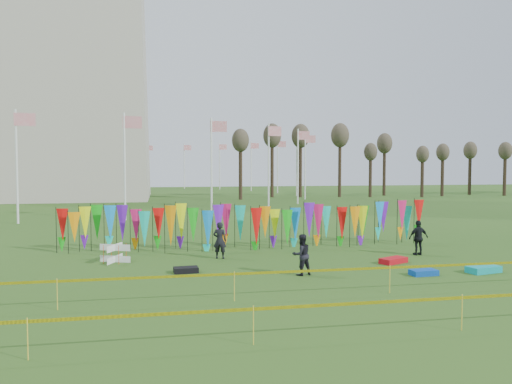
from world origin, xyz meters
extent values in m
plane|color=#264C15|center=(0.00, 0.00, 0.00)|extent=(160.00, 160.00, 0.00)
cylinder|color=silver|center=(14.00, 48.00, 4.00)|extent=(0.16, 0.16, 8.00)
plane|color=#B61324|center=(14.60, 48.00, 7.30)|extent=(1.40, 0.00, 1.40)
cylinder|color=silver|center=(13.05, 55.25, 4.00)|extent=(0.16, 0.16, 8.00)
plane|color=#B61324|center=(13.65, 55.25, 7.30)|extent=(1.40, 0.00, 1.40)
cylinder|color=silver|center=(10.25, 62.00, 4.00)|extent=(0.16, 0.16, 8.00)
plane|color=#B61324|center=(10.85, 62.00, 7.30)|extent=(1.40, 0.00, 1.40)
cylinder|color=silver|center=(5.80, 67.80, 4.00)|extent=(0.16, 0.16, 8.00)
plane|color=#B61324|center=(6.40, 67.80, 7.30)|extent=(1.40, 0.00, 1.40)
cylinder|color=silver|center=(0.00, 72.25, 4.00)|extent=(0.16, 0.16, 8.00)
plane|color=#B61324|center=(0.60, 72.25, 7.30)|extent=(1.40, 0.00, 1.40)
cylinder|color=silver|center=(-6.75, 75.05, 4.00)|extent=(0.16, 0.16, 8.00)
plane|color=#B61324|center=(-6.15, 75.05, 7.30)|extent=(1.40, 0.00, 1.40)
cylinder|color=silver|center=(-14.00, 76.00, 4.00)|extent=(0.16, 0.16, 8.00)
plane|color=#B61324|center=(-13.40, 76.00, 7.30)|extent=(1.40, 0.00, 1.40)
cylinder|color=silver|center=(-21.25, 75.05, 4.00)|extent=(0.16, 0.16, 8.00)
plane|color=#B61324|center=(-20.65, 75.05, 7.30)|extent=(1.40, 0.00, 1.40)
cylinder|color=silver|center=(-28.00, 72.25, 4.00)|extent=(0.16, 0.16, 8.00)
plane|color=#B61324|center=(-27.40, 72.25, 7.30)|extent=(1.40, 0.00, 1.40)
cylinder|color=silver|center=(-14.00, 20.00, 4.00)|extent=(0.16, 0.16, 8.00)
plane|color=#B61324|center=(-13.40, 20.00, 7.30)|extent=(1.40, 0.00, 1.40)
cylinder|color=silver|center=(-6.75, 20.95, 4.00)|extent=(0.16, 0.16, 8.00)
plane|color=#B61324|center=(-6.15, 20.95, 7.30)|extent=(1.40, 0.00, 1.40)
cylinder|color=silver|center=(0.00, 23.75, 4.00)|extent=(0.16, 0.16, 8.00)
plane|color=#B61324|center=(0.60, 23.75, 7.30)|extent=(1.40, 0.00, 1.40)
cylinder|color=silver|center=(5.80, 28.20, 4.00)|extent=(0.16, 0.16, 8.00)
plane|color=#B61324|center=(6.40, 28.20, 7.30)|extent=(1.40, 0.00, 1.40)
cylinder|color=silver|center=(10.25, 34.00, 4.00)|extent=(0.16, 0.16, 8.00)
plane|color=#B61324|center=(10.85, 34.00, 7.30)|extent=(1.40, 0.00, 1.40)
cylinder|color=silver|center=(13.05, 40.75, 4.00)|extent=(0.16, 0.16, 8.00)
plane|color=#B61324|center=(13.65, 40.75, 7.30)|extent=(1.40, 0.00, 1.40)
cylinder|color=black|center=(-9.00, 6.71, 1.07)|extent=(0.03, 0.03, 2.14)
cone|color=red|center=(-8.72, 6.71, 1.26)|extent=(0.64, 0.64, 1.60)
cylinder|color=black|center=(-8.44, 6.71, 1.07)|extent=(0.03, 0.03, 2.14)
cone|color=orange|center=(-8.16, 6.71, 1.26)|extent=(0.64, 0.64, 1.60)
cylinder|color=black|center=(-7.88, 6.71, 1.07)|extent=(0.03, 0.03, 2.14)
cone|color=#E4F70C|center=(-7.59, 6.71, 1.26)|extent=(0.64, 0.64, 1.60)
cylinder|color=black|center=(-7.31, 6.71, 1.07)|extent=(0.03, 0.03, 2.14)
cone|color=#14B116|center=(-7.03, 6.71, 1.26)|extent=(0.64, 0.64, 1.60)
cylinder|color=black|center=(-6.75, 6.71, 1.07)|extent=(0.03, 0.03, 2.14)
cone|color=#0E89EE|center=(-6.47, 6.71, 1.26)|extent=(0.64, 0.64, 1.60)
cylinder|color=black|center=(-6.19, 6.71, 1.07)|extent=(0.03, 0.03, 2.14)
cone|color=#6B16C5|center=(-5.91, 6.71, 1.26)|extent=(0.64, 0.64, 1.60)
cylinder|color=black|center=(-5.62, 6.71, 1.07)|extent=(0.03, 0.03, 2.14)
cone|color=#D3175E|center=(-5.34, 6.71, 1.26)|extent=(0.64, 0.64, 1.60)
cylinder|color=black|center=(-5.06, 6.71, 1.07)|extent=(0.03, 0.03, 2.14)
cone|color=#0DC9AE|center=(-4.78, 6.71, 1.26)|extent=(0.64, 0.64, 1.60)
cylinder|color=black|center=(-4.50, 6.71, 1.07)|extent=(0.03, 0.03, 2.14)
cone|color=red|center=(-4.22, 6.71, 1.26)|extent=(0.64, 0.64, 1.60)
cylinder|color=black|center=(-3.94, 6.71, 1.07)|extent=(0.03, 0.03, 2.14)
cone|color=orange|center=(-3.66, 6.71, 1.26)|extent=(0.64, 0.64, 1.60)
cylinder|color=black|center=(-3.38, 6.71, 1.07)|extent=(0.03, 0.03, 2.14)
cone|color=#E4F70C|center=(-3.09, 6.71, 1.26)|extent=(0.64, 0.64, 1.60)
cylinder|color=black|center=(-2.81, 6.71, 1.07)|extent=(0.03, 0.03, 2.14)
cone|color=#14B116|center=(-2.53, 6.71, 1.26)|extent=(0.64, 0.64, 1.60)
cylinder|color=black|center=(-2.25, 6.71, 1.07)|extent=(0.03, 0.03, 2.14)
cone|color=#0E89EE|center=(-1.97, 6.71, 1.26)|extent=(0.64, 0.64, 1.60)
cylinder|color=black|center=(-1.69, 6.71, 1.07)|extent=(0.03, 0.03, 2.14)
cone|color=#6B16C5|center=(-1.41, 6.71, 1.26)|extent=(0.64, 0.64, 1.60)
cylinder|color=black|center=(-1.12, 6.71, 1.07)|extent=(0.03, 0.03, 2.14)
cone|color=#D3175E|center=(-0.84, 6.71, 1.26)|extent=(0.64, 0.64, 1.60)
cylinder|color=black|center=(-0.56, 6.71, 1.07)|extent=(0.03, 0.03, 2.14)
cone|color=#0DC9AE|center=(-0.28, 6.71, 1.26)|extent=(0.64, 0.64, 1.60)
cylinder|color=black|center=(0.00, 6.71, 1.07)|extent=(0.03, 0.03, 2.14)
cone|color=red|center=(0.28, 6.71, 1.26)|extent=(0.64, 0.64, 1.60)
cylinder|color=black|center=(0.56, 6.71, 1.07)|extent=(0.03, 0.03, 2.14)
cone|color=orange|center=(0.84, 6.71, 1.26)|extent=(0.64, 0.64, 1.60)
cylinder|color=black|center=(1.12, 6.71, 1.07)|extent=(0.03, 0.03, 2.14)
cone|color=#E4F70C|center=(1.41, 6.71, 1.26)|extent=(0.64, 0.64, 1.60)
cylinder|color=black|center=(1.69, 6.71, 1.07)|extent=(0.03, 0.03, 2.14)
cone|color=#14B116|center=(1.97, 6.71, 1.26)|extent=(0.64, 0.64, 1.60)
cylinder|color=black|center=(2.25, 6.71, 1.07)|extent=(0.03, 0.03, 2.14)
cone|color=#0E89EE|center=(2.53, 6.71, 1.26)|extent=(0.64, 0.64, 1.60)
cylinder|color=black|center=(2.81, 6.71, 1.07)|extent=(0.03, 0.03, 2.14)
cone|color=#6B16C5|center=(3.09, 6.71, 1.26)|extent=(0.64, 0.64, 1.60)
cylinder|color=black|center=(3.38, 6.71, 1.07)|extent=(0.03, 0.03, 2.14)
cone|color=#D3175E|center=(3.66, 6.71, 1.26)|extent=(0.64, 0.64, 1.60)
cylinder|color=black|center=(3.94, 6.71, 1.07)|extent=(0.03, 0.03, 2.14)
cone|color=#0DC9AE|center=(4.22, 6.71, 1.26)|extent=(0.64, 0.64, 1.60)
cylinder|color=black|center=(4.50, 6.71, 1.07)|extent=(0.03, 0.03, 2.14)
cone|color=red|center=(4.78, 6.71, 1.26)|extent=(0.64, 0.64, 1.60)
cylinder|color=black|center=(5.06, 6.71, 1.07)|extent=(0.03, 0.03, 2.14)
cone|color=orange|center=(5.34, 6.71, 1.26)|extent=(0.64, 0.64, 1.60)
cylinder|color=black|center=(5.62, 6.71, 1.07)|extent=(0.03, 0.03, 2.14)
cone|color=#E4F70C|center=(5.91, 6.71, 1.26)|extent=(0.64, 0.64, 1.60)
cylinder|color=black|center=(6.19, 6.71, 1.07)|extent=(0.03, 0.03, 2.14)
cone|color=#14B116|center=(6.47, 6.71, 1.26)|extent=(0.64, 0.64, 1.60)
cylinder|color=black|center=(6.75, 6.71, 1.07)|extent=(0.03, 0.03, 2.14)
cone|color=#0E89EE|center=(7.03, 6.71, 1.26)|extent=(0.64, 0.64, 1.60)
cylinder|color=black|center=(7.31, 6.71, 1.07)|extent=(0.03, 0.03, 2.14)
cone|color=#6B16C5|center=(7.59, 6.71, 1.26)|extent=(0.64, 0.64, 1.60)
cylinder|color=black|center=(7.88, 6.71, 1.07)|extent=(0.03, 0.03, 2.14)
cone|color=#D3175E|center=(8.15, 6.71, 1.26)|extent=(0.64, 0.64, 1.60)
cylinder|color=black|center=(8.44, 6.71, 1.07)|extent=(0.03, 0.03, 2.14)
cone|color=#0DC9AE|center=(8.72, 6.71, 1.26)|extent=(0.64, 0.64, 1.60)
cylinder|color=black|center=(9.00, 6.71, 1.07)|extent=(0.03, 0.03, 2.14)
cone|color=red|center=(9.28, 6.71, 1.26)|extent=(0.64, 0.64, 1.60)
cube|color=#EBE204|center=(0.00, -2.72, 0.82)|extent=(26.00, 0.01, 0.08)
cylinder|color=yellow|center=(-7.00, -2.72, 0.45)|extent=(0.02, 0.02, 0.90)
cylinder|color=yellow|center=(-2.00, -2.72, 0.45)|extent=(0.02, 0.02, 0.90)
cylinder|color=yellow|center=(3.00, -2.72, 0.45)|extent=(0.02, 0.02, 0.90)
cube|color=#EBE204|center=(0.00, -6.43, 0.82)|extent=(26.00, 0.01, 0.08)
cylinder|color=yellow|center=(-7.00, -6.43, 0.45)|extent=(0.02, 0.02, 0.90)
cylinder|color=yellow|center=(-2.00, -6.43, 0.45)|extent=(0.02, 0.02, 0.90)
cylinder|color=yellow|center=(3.00, -6.43, 0.45)|extent=(0.02, 0.02, 0.90)
cylinder|color=#382B1C|center=(6.00, 44.00, 3.20)|extent=(0.44, 0.44, 6.40)
ellipsoid|color=#473E2F|center=(6.00, 44.00, 6.56)|extent=(1.92, 1.92, 2.56)
cylinder|color=#382B1C|center=(10.00, 44.00, 3.20)|extent=(0.44, 0.44, 6.40)
ellipsoid|color=#473E2F|center=(10.00, 44.00, 6.56)|extent=(1.92, 1.92, 2.56)
cylinder|color=#382B1C|center=(14.00, 44.00, 3.20)|extent=(0.44, 0.44, 6.40)
ellipsoid|color=#473E2F|center=(14.00, 44.00, 6.56)|extent=(1.92, 1.92, 2.56)
cylinder|color=#382B1C|center=(18.00, 44.00, 3.20)|extent=(0.44, 0.44, 6.40)
ellipsoid|color=#473E2F|center=(18.00, 44.00, 6.56)|extent=(1.92, 1.92, 2.56)
cylinder|color=#382B1C|center=(22.00, 44.00, 3.20)|extent=(0.44, 0.44, 6.40)
ellipsoid|color=#473E2F|center=(22.00, 44.00, 6.56)|extent=(1.92, 1.92, 2.56)
cylinder|color=#382B1C|center=(26.00, 44.00, 3.20)|extent=(0.44, 0.44, 6.40)
ellipsoid|color=#473E2F|center=(26.00, 44.00, 6.56)|extent=(1.92, 1.92, 2.56)
cylinder|color=#382B1C|center=(30.00, 44.00, 3.20)|extent=(0.44, 0.44, 6.40)
ellipsoid|color=#473E2F|center=(30.00, 44.00, 6.56)|extent=(1.92, 1.92, 2.56)
cylinder|color=#382B1C|center=(34.00, 44.00, 3.20)|extent=(0.44, 0.44, 6.40)
ellipsoid|color=#473E2F|center=(34.00, 44.00, 6.56)|extent=(1.92, 1.92, 2.56)
cylinder|color=#382B1C|center=(38.00, 44.00, 3.20)|extent=(0.44, 0.44, 6.40)
ellipsoid|color=#473E2F|center=(38.00, 44.00, 6.56)|extent=(1.92, 1.92, 2.56)
cylinder|color=#382B1C|center=(42.00, 44.00, 3.20)|extent=(0.44, 0.44, 6.40)
ellipsoid|color=#473E2F|center=(42.00, 44.00, 6.56)|extent=(1.92, 1.92, 2.56)
cylinder|color=red|center=(-6.38, 3.81, 0.39)|extent=(0.02, 0.02, 0.78)
cylinder|color=red|center=(-5.69, 3.81, 0.39)|extent=(0.02, 0.02, 0.78)
cylinder|color=red|center=(-6.38, 4.50, 0.39)|extent=(0.02, 0.02, 0.78)
cylinder|color=red|center=(-5.69, 4.50, 0.39)|extent=(0.02, 0.02, 0.78)
imported|color=black|center=(-1.60, 4.21, 0.81)|extent=(0.69, 0.59, 1.61)
imported|color=black|center=(0.99, 0.33, 0.77)|extent=(0.83, 0.62, 1.53)
imported|color=black|center=(7.38, 3.36, 0.79)|extent=(0.95, 0.57, 1.59)
cube|color=#0B46B3|center=(5.45, -0.54, 0.10)|extent=(1.02, 0.59, 0.21)
cube|color=red|center=(5.41, 1.83, 0.11)|extent=(1.36, 1.05, 0.23)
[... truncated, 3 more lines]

